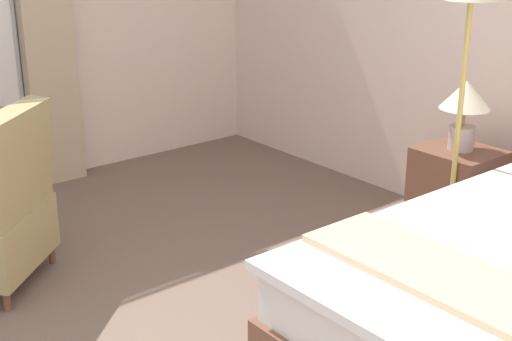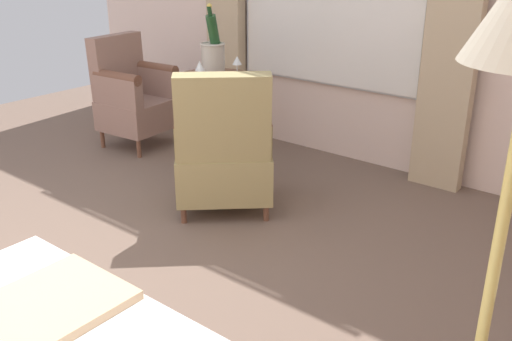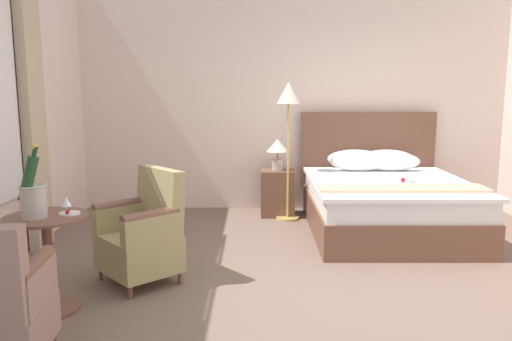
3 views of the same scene
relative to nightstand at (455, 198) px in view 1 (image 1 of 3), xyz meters
name	(u,v)px [view 1 (image 1 of 3)]	position (x,y,z in m)	size (l,w,h in m)	color
nightstand	(455,198)	(0.00, 0.00, 0.00)	(0.44, 0.39, 0.58)	brown
bedside_lamp	(465,103)	(0.00, 0.00, 0.56)	(0.28, 0.28, 0.39)	#BEACA7
floor_lamp_brass	(470,12)	(0.12, -0.21, 1.07)	(0.28, 0.28, 1.68)	tan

